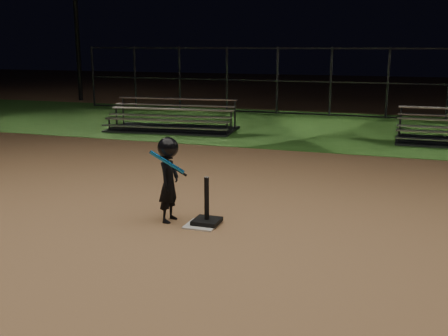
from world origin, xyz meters
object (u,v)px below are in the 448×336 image
Objects in this scene: home_plate at (202,225)px; bleacher_left at (172,124)px; batting_tee at (207,215)px; child_batter at (169,177)px.

home_plate is 0.11× the size of bleacher_left.
home_plate is 9.00m from bleacher_left.
home_plate is 0.16m from batting_tee.
batting_tee is (0.05, 0.07, 0.13)m from home_plate.
child_batter is (-0.54, 0.05, 0.66)m from home_plate.
bleacher_left is (-4.10, 8.01, 0.18)m from home_plate.
home_plate is 0.64× the size of batting_tee.
child_batter is (-0.59, -0.02, 0.53)m from batting_tee.
batting_tee is 0.55× the size of child_batter.
home_plate is at bearing -93.98° from child_batter.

